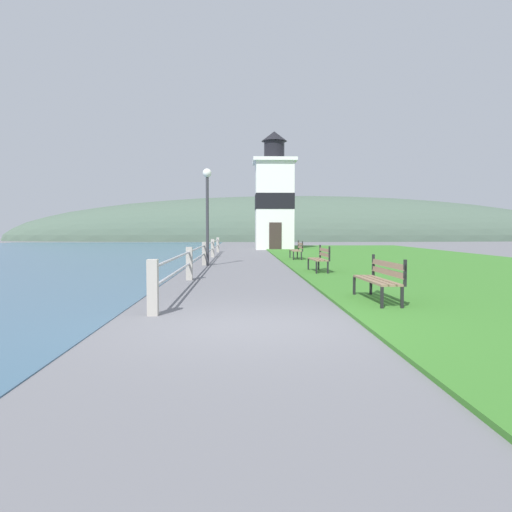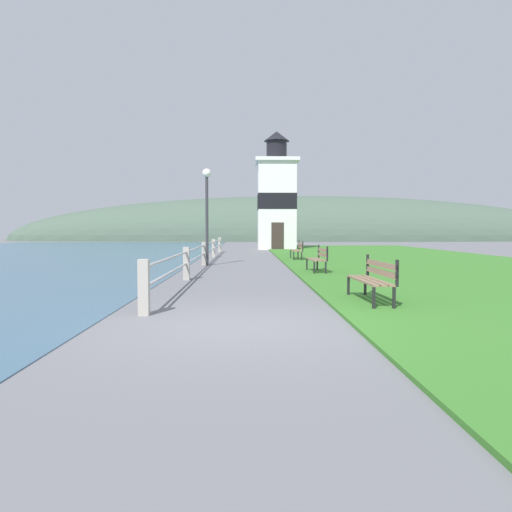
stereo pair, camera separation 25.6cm
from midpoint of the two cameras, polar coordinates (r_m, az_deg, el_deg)
ground_plane at (r=7.71m, az=-1.10°, el=-8.02°), size 160.00×160.00×0.00m
grass_verge at (r=23.78m, az=17.89°, el=-0.60°), size 12.00×44.62×0.06m
seawall_railing at (r=20.80m, az=-5.62°, el=0.53°), size 0.18×24.47×0.97m
park_bench_near at (r=10.22m, az=14.00°, el=-2.33°), size 0.54×1.98×0.94m
park_bench_midway at (r=17.01m, az=7.59°, el=-0.17°), size 0.52×1.65×0.94m
park_bench_far at (r=24.21m, az=5.11°, el=0.80°), size 0.48×1.80×0.94m
lighthouse at (r=37.70m, az=2.55°, el=6.57°), size 3.20×3.20×8.81m
lamp_post at (r=20.55m, az=-5.29°, el=6.53°), size 0.36×0.36×3.96m
distant_hillside at (r=67.81m, az=5.68°, el=1.77°), size 80.00×16.00×12.00m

